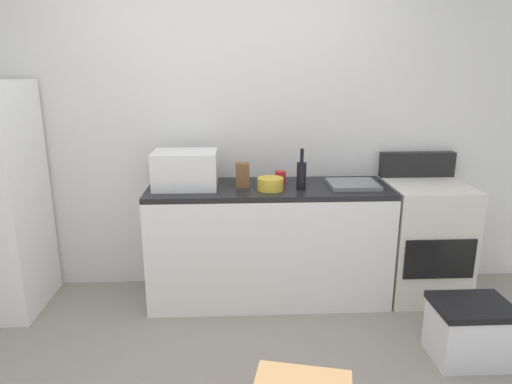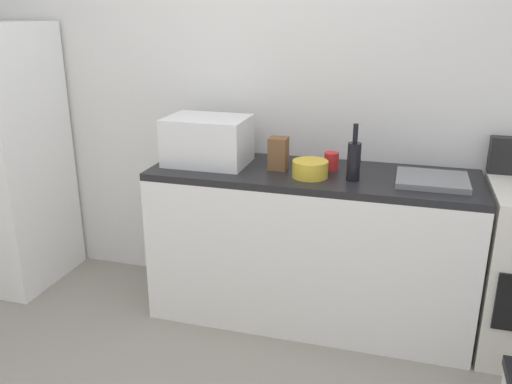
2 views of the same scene
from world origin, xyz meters
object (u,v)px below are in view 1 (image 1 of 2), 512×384
object	(u,v)px
wine_bottle	(301,175)
knife_block	(242,175)
coffee_mug	(280,178)
stove_oven	(423,238)
mixing_bowl	(270,184)
storage_bin	(469,331)
microwave	(185,170)

from	to	relation	value
wine_bottle	knife_block	size ratio (longest dim) A/B	1.67
wine_bottle	coffee_mug	xyz separation A→B (m)	(-0.14, 0.16, -0.06)
wine_bottle	knife_block	bearing A→B (deg)	167.66
stove_oven	mixing_bowl	xyz separation A→B (m)	(-1.22, -0.11, 0.48)
storage_bin	stove_oven	bearing A→B (deg)	87.47
stove_oven	microwave	world-z (taller)	microwave
microwave	wine_bottle	world-z (taller)	wine_bottle
microwave	coffee_mug	size ratio (longest dim) A/B	4.60
stove_oven	coffee_mug	size ratio (longest dim) A/B	11.00
coffee_mug	stove_oven	bearing A→B (deg)	-2.84
mixing_bowl	storage_bin	world-z (taller)	mixing_bowl
microwave	wine_bottle	distance (m)	0.85
mixing_bowl	storage_bin	size ratio (longest dim) A/B	0.41
stove_oven	knife_block	size ratio (longest dim) A/B	6.11
microwave	mixing_bowl	distance (m)	0.63
microwave	coffee_mug	world-z (taller)	microwave
microwave	storage_bin	distance (m)	2.17
microwave	mixing_bowl	size ratio (longest dim) A/B	2.42
knife_block	storage_bin	distance (m)	1.81
stove_oven	microwave	xyz separation A→B (m)	(-1.83, -0.00, 0.57)
stove_oven	microwave	bearing A→B (deg)	-179.87
microwave	mixing_bowl	xyz separation A→B (m)	(0.62, -0.10, -0.09)
coffee_mug	storage_bin	world-z (taller)	coffee_mug
knife_block	storage_bin	xyz separation A→B (m)	(1.38, -0.87, -0.80)
microwave	storage_bin	world-z (taller)	microwave
knife_block	mixing_bowl	xyz separation A→B (m)	(0.20, -0.10, -0.04)
stove_oven	wine_bottle	world-z (taller)	wine_bottle
coffee_mug	mixing_bowl	bearing A→B (deg)	-118.64
microwave	storage_bin	bearing A→B (deg)	-25.94
wine_bottle	knife_block	distance (m)	0.44
microwave	coffee_mug	bearing A→B (deg)	4.85
knife_block	microwave	bearing A→B (deg)	179.69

